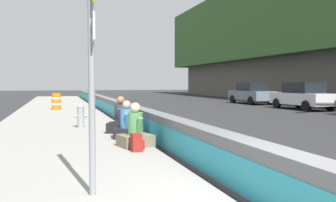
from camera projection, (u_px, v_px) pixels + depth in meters
jersey_barrier at (297, 191)px, 4.28m from camera, size 76.00×0.45×0.85m
route_sign_post at (92, 43)px, 4.94m from camera, size 0.44×0.09×3.60m
fire_hydrant at (81, 115)px, 12.59m from camera, size 0.26×0.46×0.88m
seated_person_foreground at (135, 133)px, 8.88m from camera, size 0.81×0.90×1.07m
seated_person_middle at (127, 126)px, 10.28m from camera, size 0.73×0.83×1.05m
seated_person_rear at (121, 121)px, 11.41m from camera, size 0.92×1.00×1.13m
backpack at (137, 143)px, 8.27m from camera, size 0.32×0.28×0.40m
construction_barrel at (56, 101)px, 20.93m from camera, size 0.54×0.54×0.95m
parked_car_fourth at (303, 96)px, 22.89m from camera, size 4.55×2.04×1.71m
parked_car_midline at (251, 93)px, 29.11m from camera, size 4.53×2.00×1.71m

